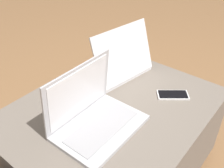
# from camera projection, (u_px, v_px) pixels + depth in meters

# --- Properties ---
(ottoman) EXTENTS (0.91, 0.73, 0.44)m
(ottoman) POSITION_uv_depth(u_px,v_px,m) (112.00, 142.00, 1.26)
(ottoman) COLOR #3D3832
(ottoman) RESTS_ON ground_plane
(laptop_near) EXTENTS (0.34, 0.24, 0.25)m
(laptop_near) POSITION_uv_depth(u_px,v_px,m) (93.00, 115.00, 1.01)
(laptop_near) COLOR #B7B7BC
(laptop_near) RESTS_ON ottoman
(laptop_far) EXTENTS (0.38, 0.31, 0.26)m
(laptop_far) POSITION_uv_depth(u_px,v_px,m) (115.00, 65.00, 1.32)
(laptop_far) COLOR silver
(laptop_far) RESTS_ON ottoman
(cell_phone) EXTENTS (0.14, 0.15, 0.01)m
(cell_phone) POSITION_uv_depth(u_px,v_px,m) (173.00, 95.00, 1.20)
(cell_phone) COLOR white
(cell_phone) RESTS_ON ottoman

